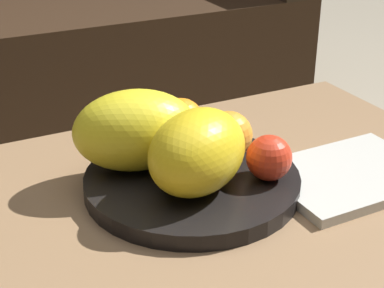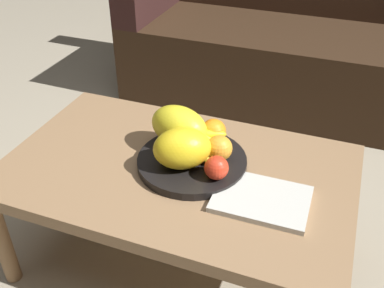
{
  "view_description": "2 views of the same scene",
  "coord_description": "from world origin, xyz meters",
  "px_view_note": "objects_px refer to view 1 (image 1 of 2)",
  "views": [
    {
      "loc": [
        -0.32,
        -0.67,
        0.84
      ],
      "look_at": [
        0.04,
        0.03,
        0.46
      ],
      "focal_mm": 56.32,
      "sensor_mm": 36.0,
      "label": 1
    },
    {
      "loc": [
        0.41,
        -0.95,
        1.17
      ],
      "look_at": [
        0.04,
        0.03,
        0.46
      ],
      "focal_mm": 41.31,
      "sensor_mm": 36.0,
      "label": 2
    }
  ],
  "objects_px": {
    "coffee_table": "(177,227)",
    "banana_bunch": "(187,141)",
    "couch": "(40,29)",
    "melon_smaller_beside": "(135,130)",
    "magazine": "(349,175)",
    "fruit_bowl": "(192,181)",
    "melon_large_front": "(197,152)",
    "orange_front": "(228,135)",
    "apple_front": "(269,158)",
    "orange_left": "(181,122)"
  },
  "relations": [
    {
      "from": "fruit_bowl",
      "to": "orange_front",
      "type": "xyz_separation_m",
      "value": [
        0.07,
        0.02,
        0.05
      ]
    },
    {
      "from": "couch",
      "to": "melon_large_front",
      "type": "height_order",
      "value": "couch"
    },
    {
      "from": "couch",
      "to": "fruit_bowl",
      "type": "relative_size",
      "value": 5.28
    },
    {
      "from": "orange_left",
      "to": "orange_front",
      "type": "bearing_deg",
      "value": -60.74
    },
    {
      "from": "orange_front",
      "to": "apple_front",
      "type": "xyz_separation_m",
      "value": [
        0.02,
        -0.09,
        -0.0
      ]
    },
    {
      "from": "melon_smaller_beside",
      "to": "apple_front",
      "type": "height_order",
      "value": "melon_smaller_beside"
    },
    {
      "from": "melon_large_front",
      "to": "orange_left",
      "type": "relative_size",
      "value": 2.12
    },
    {
      "from": "apple_front",
      "to": "orange_front",
      "type": "bearing_deg",
      "value": 102.77
    },
    {
      "from": "orange_front",
      "to": "fruit_bowl",
      "type": "bearing_deg",
      "value": -162.14
    },
    {
      "from": "melon_large_front",
      "to": "apple_front",
      "type": "distance_m",
      "value": 0.11
    },
    {
      "from": "fruit_bowl",
      "to": "apple_front",
      "type": "xyz_separation_m",
      "value": [
        0.09,
        -0.06,
        0.05
      ]
    },
    {
      "from": "melon_large_front",
      "to": "banana_bunch",
      "type": "height_order",
      "value": "melon_large_front"
    },
    {
      "from": "magazine",
      "to": "melon_large_front",
      "type": "bearing_deg",
      "value": 169.31
    },
    {
      "from": "orange_front",
      "to": "orange_left",
      "type": "height_order",
      "value": "orange_left"
    },
    {
      "from": "coffee_table",
      "to": "banana_bunch",
      "type": "bearing_deg",
      "value": 54.2
    },
    {
      "from": "orange_left",
      "to": "melon_smaller_beside",
      "type": "bearing_deg",
      "value": -155.66
    },
    {
      "from": "fruit_bowl",
      "to": "coffee_table",
      "type": "bearing_deg",
      "value": -145.54
    },
    {
      "from": "couch",
      "to": "fruit_bowl",
      "type": "xyz_separation_m",
      "value": [
        -0.08,
        -1.29,
        0.09
      ]
    },
    {
      "from": "couch",
      "to": "apple_front",
      "type": "xyz_separation_m",
      "value": [
        0.01,
        -1.35,
        0.14
      ]
    },
    {
      "from": "couch",
      "to": "melon_large_front",
      "type": "xyz_separation_m",
      "value": [
        -0.09,
        -1.34,
        0.16
      ]
    },
    {
      "from": "couch",
      "to": "melon_smaller_beside",
      "type": "xyz_separation_m",
      "value": [
        -0.15,
        -1.23,
        0.17
      ]
    },
    {
      "from": "coffee_table",
      "to": "banana_bunch",
      "type": "xyz_separation_m",
      "value": [
        0.05,
        0.07,
        0.1
      ]
    },
    {
      "from": "couch",
      "to": "fruit_bowl",
      "type": "bearing_deg",
      "value": -93.61
    },
    {
      "from": "melon_large_front",
      "to": "orange_left",
      "type": "bearing_deg",
      "value": 73.08
    },
    {
      "from": "fruit_bowl",
      "to": "melon_smaller_beside",
      "type": "relative_size",
      "value": 1.74
    },
    {
      "from": "fruit_bowl",
      "to": "apple_front",
      "type": "height_order",
      "value": "apple_front"
    },
    {
      "from": "melon_smaller_beside",
      "to": "apple_front",
      "type": "bearing_deg",
      "value": -37.26
    },
    {
      "from": "couch",
      "to": "banana_bunch",
      "type": "bearing_deg",
      "value": -93.06
    },
    {
      "from": "melon_smaller_beside",
      "to": "magazine",
      "type": "relative_size",
      "value": 0.74
    },
    {
      "from": "couch",
      "to": "fruit_bowl",
      "type": "distance_m",
      "value": 1.3
    },
    {
      "from": "apple_front",
      "to": "banana_bunch",
      "type": "xyz_separation_m",
      "value": [
        -0.08,
        0.11,
        -0.0
      ]
    },
    {
      "from": "fruit_bowl",
      "to": "melon_large_front",
      "type": "distance_m",
      "value": 0.08
    },
    {
      "from": "melon_large_front",
      "to": "orange_left",
      "type": "xyz_separation_m",
      "value": [
        0.04,
        0.15,
        -0.02
      ]
    },
    {
      "from": "orange_front",
      "to": "magazine",
      "type": "xyz_separation_m",
      "value": [
        0.15,
        -0.11,
        -0.05
      ]
    },
    {
      "from": "orange_left",
      "to": "fruit_bowl",
      "type": "bearing_deg",
      "value": -106.86
    },
    {
      "from": "melon_smaller_beside",
      "to": "banana_bunch",
      "type": "relative_size",
      "value": 1.2
    },
    {
      "from": "couch",
      "to": "melon_smaller_beside",
      "type": "height_order",
      "value": "couch"
    },
    {
      "from": "melon_large_front",
      "to": "orange_left",
      "type": "distance_m",
      "value": 0.15
    },
    {
      "from": "fruit_bowl",
      "to": "couch",
      "type": "bearing_deg",
      "value": 86.39
    },
    {
      "from": "melon_large_front",
      "to": "banana_bunch",
      "type": "relative_size",
      "value": 1.06
    },
    {
      "from": "coffee_table",
      "to": "couch",
      "type": "distance_m",
      "value": 1.33
    },
    {
      "from": "orange_front",
      "to": "couch",
      "type": "bearing_deg",
      "value": 89.69
    },
    {
      "from": "couch",
      "to": "apple_front",
      "type": "relative_size",
      "value": 25.23
    },
    {
      "from": "couch",
      "to": "melon_large_front",
      "type": "bearing_deg",
      "value": -94.06
    },
    {
      "from": "coffee_table",
      "to": "orange_front",
      "type": "distance_m",
      "value": 0.16
    },
    {
      "from": "magazine",
      "to": "coffee_table",
      "type": "bearing_deg",
      "value": 166.74
    },
    {
      "from": "orange_front",
      "to": "apple_front",
      "type": "height_order",
      "value": "orange_front"
    },
    {
      "from": "banana_bunch",
      "to": "magazine",
      "type": "bearing_deg",
      "value": -31.78
    },
    {
      "from": "melon_smaller_beside",
      "to": "orange_front",
      "type": "height_order",
      "value": "melon_smaller_beside"
    },
    {
      "from": "couch",
      "to": "melon_large_front",
      "type": "distance_m",
      "value": 1.35
    }
  ]
}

